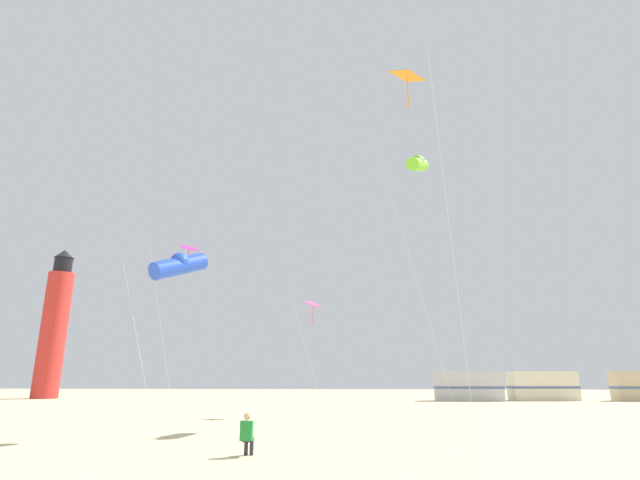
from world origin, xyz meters
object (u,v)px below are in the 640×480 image
kite_tube_blue (179,265)px  lighthouse_distant (54,326)px  kite_diamond_orange (410,90)px  rv_van_silver (468,386)px  kite_diamond_rainbow (312,307)px  kite_tube_lime (418,164)px  kite_flyer_standing (247,433)px  rv_van_cream (542,386)px  kite_diamond_magenta (187,254)px

kite_tube_blue → lighthouse_distant: bearing=127.7°
kite_diamond_orange → rv_van_silver: (8.77, 37.43, -9.62)m
kite_diamond_orange → rv_van_silver: 39.63m
kite_diamond_rainbow → kite_tube_lime: size_ratio=0.47×
lighthouse_distant → rv_van_silver: 45.66m
kite_flyer_standing → kite_diamond_rainbow: bearing=-90.7°
kite_diamond_rainbow → lighthouse_distant: bearing=142.6°
kite_tube_lime → rv_van_cream: kite_tube_lime is taller
kite_flyer_standing → kite_tube_lime: (6.56, 10.61, 12.77)m
kite_tube_lime → kite_flyer_standing: bearing=-121.7°
kite_diamond_orange → rv_van_cream: 43.18m
kite_flyer_standing → rv_van_cream: rv_van_cream is taller
kite_flyer_standing → rv_van_cream: 43.92m
kite_diamond_orange → kite_diamond_rainbow: size_ratio=1.76×
rv_van_cream → kite_flyer_standing: bearing=-123.9°
kite_tube_lime → lighthouse_distant: size_ratio=0.84×
kite_tube_blue → rv_van_cream: (25.16, 34.46, -5.00)m
kite_diamond_orange → rv_van_cream: size_ratio=1.78×
kite_tube_blue → kite_diamond_orange: bearing=-26.2°
kite_diamond_rainbow → kite_diamond_magenta: (-6.15, -5.22, 2.16)m
kite_diamond_rainbow → rv_van_cream: 31.55m
kite_flyer_standing → rv_van_cream: size_ratio=0.18×
kite_diamond_rainbow → rv_van_cream: (20.95, 23.09, -4.86)m
kite_flyer_standing → kite_diamond_rainbow: 16.30m
lighthouse_distant → rv_van_silver: lighthouse_distant is taller
rv_van_silver → lighthouse_distant: bearing=179.6°
kite_tube_lime → lighthouse_distant: bearing=142.7°
kite_flyer_standing → kite_diamond_magenta: (-5.77, 10.07, 7.79)m
kite_diamond_magenta → kite_tube_blue: (1.95, -6.15, -2.02)m
kite_diamond_magenta → rv_van_cream: size_ratio=1.36×
kite_diamond_orange → kite_tube_blue: kite_diamond_orange is taller
kite_tube_lime → kite_diamond_orange: bearing=-98.1°
kite_diamond_orange → kite_diamond_magenta: 15.24m
kite_tube_blue → rv_van_silver: bearing=62.0°
kite_diamond_orange → kite_tube_blue: size_ratio=1.66×
kite_diamond_magenta → rv_van_silver: size_ratio=1.37×
kite_flyer_standing → kite_tube_blue: kite_tube_blue is taller
kite_diamond_rainbow → rv_van_silver: size_ratio=1.02×
kite_diamond_rainbow → kite_diamond_magenta: kite_diamond_magenta is taller
kite_diamond_orange → rv_van_silver: kite_diamond_orange is taller
kite_flyer_standing → kite_tube_blue: (-3.82, 3.92, 5.77)m
lighthouse_distant → rv_van_cream: lighthouse_distant is taller
kite_flyer_standing → rv_van_silver: (13.76, 37.02, 0.78)m
kite_tube_blue → rv_van_silver: kite_tube_blue is taller
kite_tube_blue → lighthouse_distant: (-27.55, 35.64, 1.45)m
rv_van_silver → kite_tube_lime: bearing=-102.4°
kite_tube_lime → lighthouse_distant: lighthouse_distant is taller
kite_flyer_standing → kite_tube_lime: size_ratio=0.08×
lighthouse_distant → rv_van_silver: (45.14, -2.53, -6.45)m
kite_diamond_rainbow → lighthouse_distant: (-31.76, 24.27, 1.59)m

